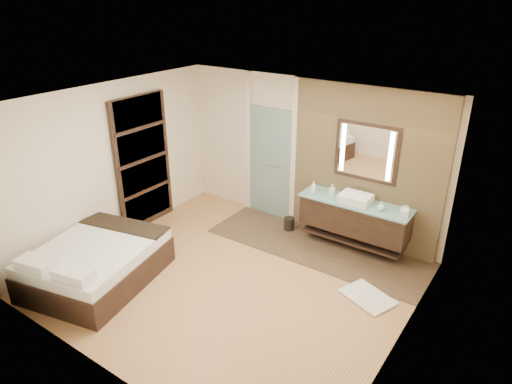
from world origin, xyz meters
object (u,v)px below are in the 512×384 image
Objects in this scene: vanity at (354,217)px; waste_bin at (289,224)px; mirror_unit at (366,152)px; bed at (96,263)px.

vanity is 1.29m from waste_bin.
mirror_unit is 1.97m from waste_bin.
mirror_unit reaches higher than bed.
waste_bin is at bearing -176.76° from vanity.
waste_bin is at bearing -165.67° from mirror_unit.
bed is 3.39m from waste_bin.
vanity is 4.13m from bed.
bed is at bearing -129.67° from mirror_unit.
vanity is at bearing 35.90° from bed.
waste_bin is (-1.20, -0.07, -0.46)m from vanity.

